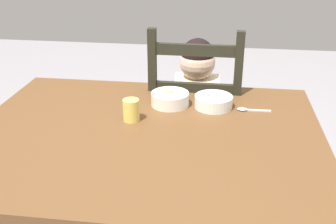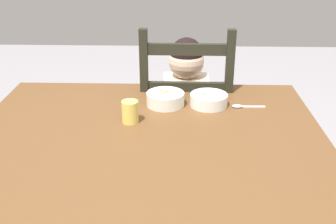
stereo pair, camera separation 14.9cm
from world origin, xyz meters
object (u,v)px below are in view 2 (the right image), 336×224
child_figure (186,105)px  drinking_cup (130,112)px  bowl_of_peas (209,99)px  dining_table (147,158)px  dining_chair (185,132)px  bowl_of_carrots (165,98)px  spoon (242,106)px

child_figure → drinking_cup: child_figure is taller
bowl_of_peas → child_figure: bearing=107.2°
dining_table → dining_chair: bearing=75.1°
bowl_of_carrots → drinking_cup: bearing=-127.2°
spoon → drinking_cup: drinking_cup is taller
dining_table → child_figure: bearing=75.0°
dining_table → drinking_cup: drinking_cup is taller
bowl_of_peas → drinking_cup: (-0.31, -0.17, 0.02)m
child_figure → bowl_of_peas: child_figure is taller
dining_chair → drinking_cup: dining_chair is taller
bowl_of_carrots → drinking_cup: 0.21m
bowl_of_carrots → drinking_cup: drinking_cup is taller
dining_chair → child_figure: 0.16m
dining_chair → spoon: size_ratio=7.67×
bowl_of_peas → dining_table: bearing=-132.4°
child_figure → drinking_cup: bearing=-115.3°
child_figure → drinking_cup: size_ratio=11.37×
bowl_of_carrots → spoon: size_ratio=1.15×
spoon → bowl_of_carrots: bearing=177.2°
dining_table → child_figure: 0.57m
dining_chair → bowl_of_carrots: dining_chair is taller
bowl_of_peas → bowl_of_carrots: 0.18m
bowl_of_peas → spoon: bowl_of_peas is taller
spoon → drinking_cup: bearing=-161.1°
bowl_of_peas → spoon: bearing=-6.4°
dining_table → spoon: 0.46m
dining_chair → child_figure: bearing=-83.1°
dining_table → drinking_cup: size_ratio=15.07×
dining_table → spoon: spoon is taller
dining_chair → child_figure: size_ratio=1.08×
bowl_of_peas → drinking_cup: bearing=-151.3°
dining_chair → child_figure: dining_chair is taller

